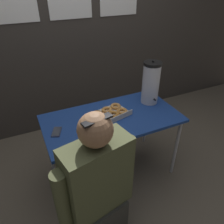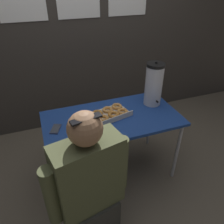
{
  "view_description": "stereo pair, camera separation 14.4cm",
  "coord_description": "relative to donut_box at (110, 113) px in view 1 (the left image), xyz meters",
  "views": [
    {
      "loc": [
        -0.71,
        -1.53,
        1.86
      ],
      "look_at": [
        -0.0,
        0.0,
        0.78
      ],
      "focal_mm": 35.0,
      "sensor_mm": 36.0,
      "label": 1
    },
    {
      "loc": [
        -0.58,
        -1.59,
        1.86
      ],
      "look_at": [
        -0.0,
        0.0,
        0.78
      ],
      "focal_mm": 35.0,
      "sensor_mm": 36.0,
      "label": 2
    }
  ],
  "objects": [
    {
      "name": "coffee_urn",
      "position": [
        0.47,
        0.06,
        0.19
      ],
      "size": [
        0.18,
        0.2,
        0.45
      ],
      "color": "silver",
      "rests_on": "folding_table"
    },
    {
      "name": "back_wall",
      "position": [
        -0.0,
        1.11,
        0.66
      ],
      "size": [
        6.0,
        0.11,
        2.78
      ],
      "color": "#38332D",
      "rests_on": "ground"
    },
    {
      "name": "person_seated",
      "position": [
        -0.38,
        -0.64,
        -0.17
      ],
      "size": [
        0.61,
        0.32,
        1.21
      ],
      "rotation": [
        0.0,
        0.0,
        3.35
      ],
      "color": "#33332D",
      "rests_on": "ground"
    },
    {
      "name": "cell_phone",
      "position": [
        -0.52,
        -0.05,
        -0.02
      ],
      "size": [
        0.12,
        0.15,
        0.01
      ],
      "rotation": [
        0.0,
        0.0,
        -0.41
      ],
      "color": "#2D334C",
      "rests_on": "folding_table"
    },
    {
      "name": "ground_plane",
      "position": [
        -0.0,
        -0.04,
        -0.74
      ],
      "size": [
        12.0,
        12.0,
        0.0
      ],
      "primitive_type": "plane",
      "color": "brown"
    },
    {
      "name": "donut_box",
      "position": [
        0.0,
        0.0,
        0.0
      ],
      "size": [
        0.4,
        0.32,
        0.05
      ],
      "rotation": [
        0.0,
        0.0,
        0.23
      ],
      "color": "beige",
      "rests_on": "folding_table"
    },
    {
      "name": "folding_table",
      "position": [
        -0.0,
        -0.04,
        -0.07
      ],
      "size": [
        1.27,
        0.66,
        0.72
      ],
      "color": "navy",
      "rests_on": "ground"
    }
  ]
}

